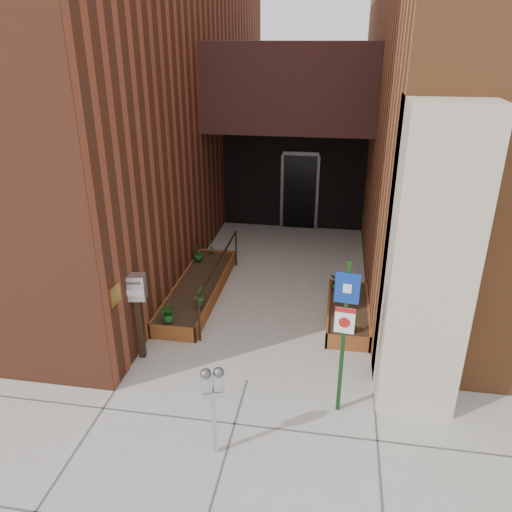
% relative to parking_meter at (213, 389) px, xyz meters
% --- Properties ---
extents(ground, '(80.00, 80.00, 0.00)m').
position_rel_parking_meter_xyz_m(ground, '(0.15, 1.55, -1.04)').
color(ground, '#9E9991').
rests_on(ground, ground).
extents(architecture, '(20.00, 14.60, 10.00)m').
position_rel_parking_meter_xyz_m(architecture, '(-0.04, 8.44, 3.94)').
color(architecture, brown).
rests_on(architecture, ground).
extents(planter_left, '(0.90, 3.60, 0.30)m').
position_rel_parking_meter_xyz_m(planter_left, '(-1.40, 4.25, -0.91)').
color(planter_left, brown).
rests_on(planter_left, ground).
extents(planter_right, '(0.80, 2.20, 0.30)m').
position_rel_parking_meter_xyz_m(planter_right, '(1.75, 3.75, -0.91)').
color(planter_right, brown).
rests_on(planter_right, ground).
extents(handrail, '(0.04, 3.34, 0.90)m').
position_rel_parking_meter_xyz_m(handrail, '(-0.90, 4.20, -0.30)').
color(handrail, black).
rests_on(handrail, ground).
extents(parking_meter, '(0.31, 0.20, 1.35)m').
position_rel_parking_meter_xyz_m(parking_meter, '(0.00, 0.00, 0.00)').
color(parking_meter, '#B2B2B4').
rests_on(parking_meter, ground).
extents(sign_post, '(0.33, 0.09, 2.42)m').
position_rel_parking_meter_xyz_m(sign_post, '(1.59, 1.10, 0.45)').
color(sign_post, black).
rests_on(sign_post, ground).
extents(payment_dropbox, '(0.35, 0.28, 1.56)m').
position_rel_parking_meter_xyz_m(payment_dropbox, '(-1.75, 1.92, 0.09)').
color(payment_dropbox, black).
rests_on(payment_dropbox, ground).
extents(shrub_left_a, '(0.39, 0.39, 0.36)m').
position_rel_parking_meter_xyz_m(shrub_left_a, '(-1.51, 2.65, -0.56)').
color(shrub_left_a, '#1D5D1A').
rests_on(shrub_left_a, planter_left).
extents(shrub_left_b, '(0.24, 0.24, 0.41)m').
position_rel_parking_meter_xyz_m(shrub_left_b, '(-1.10, 3.30, -0.54)').
color(shrub_left_b, '#245C1A').
rests_on(shrub_left_b, planter_left).
extents(shrub_left_c, '(0.28, 0.28, 0.37)m').
position_rel_parking_meter_xyz_m(shrub_left_c, '(-1.70, 5.36, -0.56)').
color(shrub_left_c, '#175017').
rests_on(shrub_left_c, planter_left).
extents(shrub_left_d, '(0.21, 0.21, 0.32)m').
position_rel_parking_meter_xyz_m(shrub_left_d, '(-1.51, 5.85, -0.58)').
color(shrub_left_d, '#2B5E1A').
rests_on(shrub_left_d, planter_left).
extents(shrub_right_a, '(0.20, 0.20, 0.31)m').
position_rel_parking_meter_xyz_m(shrub_right_a, '(1.79, 2.85, -0.58)').
color(shrub_right_a, '#164F16').
rests_on(shrub_right_a, planter_right).
extents(shrub_right_b, '(0.27, 0.27, 0.37)m').
position_rel_parking_meter_xyz_m(shrub_right_b, '(1.83, 4.11, -0.56)').
color(shrub_right_b, '#285718').
rests_on(shrub_right_b, planter_right).
extents(shrub_right_c, '(0.30, 0.30, 0.32)m').
position_rel_parking_meter_xyz_m(shrub_right_c, '(1.50, 4.41, -0.58)').
color(shrub_right_c, '#255B1A').
rests_on(shrub_right_c, planter_right).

